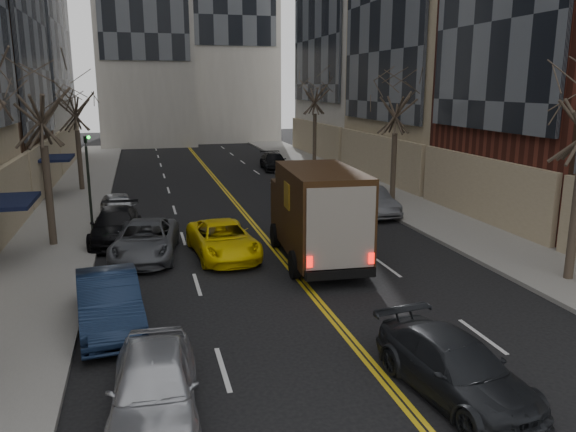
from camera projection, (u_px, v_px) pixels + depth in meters
name	position (u px, v px, depth m)	size (l,w,h in m)	color
sidewalk_left	(68.00, 210.00, 29.83)	(4.00, 66.00, 0.15)	slate
sidewalk_right	(381.00, 194.00, 34.30)	(4.00, 66.00, 0.15)	slate
tree_lf_mid	(38.00, 84.00, 21.80)	(3.20, 3.20, 8.91)	#382D23
tree_lf_far	(74.00, 94.00, 34.17)	(3.20, 3.20, 8.12)	#382D23
tree_rt_mid	(397.00, 93.00, 30.97)	(3.20, 3.20, 8.32)	#382D23
tree_rt_far	(315.00, 83.00, 44.97)	(3.20, 3.20, 9.11)	#382D23
traffic_signal	(88.00, 172.00, 24.89)	(0.29, 0.26, 4.70)	black
ups_truck	(317.00, 214.00, 21.08)	(3.06, 6.79, 3.64)	black
observer_sedan	(456.00, 368.00, 12.06)	(2.37, 4.64, 1.29)	black
taxi	(223.00, 239.00, 21.97)	(2.24, 4.85, 1.35)	yellow
pedestrian	(305.00, 232.00, 22.34)	(0.64, 0.42, 1.76)	black
parked_lf_a	(154.00, 385.00, 11.20)	(1.73, 4.31, 1.47)	#B6B8BE
parked_lf_b	(109.00, 302.00, 15.44)	(1.61, 4.62, 1.52)	#101D35
parked_lf_c	(145.00, 240.00, 21.81)	(2.32, 5.04, 1.40)	#52545A
parked_lf_d	(116.00, 225.00, 24.07)	(1.96, 4.81, 1.40)	black
parked_lf_e	(118.00, 208.00, 27.51)	(1.64, 4.07, 1.39)	#95979C
parked_rt_a	(370.00, 201.00, 29.07)	(1.52, 4.37, 1.44)	#45474C
parked_rt_b	(303.00, 177.00, 36.67)	(2.36, 5.12, 1.42)	#B2B5BA
parked_rt_c	(274.00, 161.00, 44.46)	(1.85, 4.54, 1.32)	black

